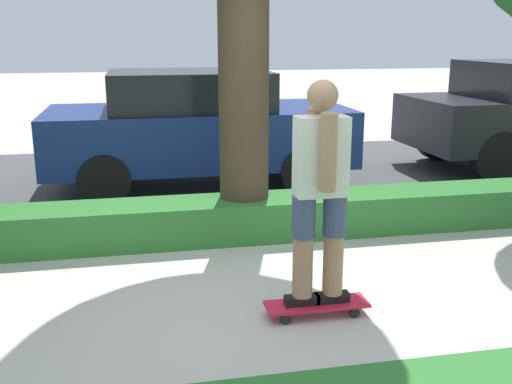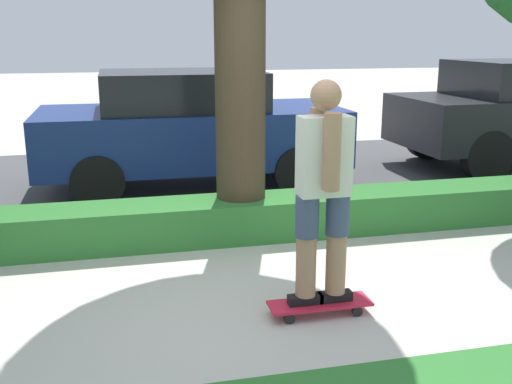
{
  "view_description": "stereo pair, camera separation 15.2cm",
  "coord_description": "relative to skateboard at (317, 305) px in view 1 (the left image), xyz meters",
  "views": [
    {
      "loc": [
        -0.78,
        -4.19,
        2.04
      ],
      "look_at": [
        0.19,
        0.6,
        0.75
      ],
      "focal_mm": 42.0,
      "sensor_mm": 36.0,
      "label": 1
    },
    {
      "loc": [
        -0.93,
        -4.16,
        2.04
      ],
      "look_at": [
        0.19,
        0.6,
        0.75
      ],
      "focal_mm": 42.0,
      "sensor_mm": 36.0,
      "label": 2
    }
  ],
  "objects": [
    {
      "name": "parked_car_middle",
      "position": [
        -0.43,
        4.19,
        0.74
      ],
      "size": [
        4.06,
        1.9,
        1.56
      ],
      "rotation": [
        0.0,
        0.0,
        0.0
      ],
      "color": "navy",
      "rests_on": "ground_plane"
    },
    {
      "name": "hedge_row",
      "position": [
        -0.48,
        1.86,
        0.13
      ],
      "size": [
        18.64,
        0.6,
        0.41
      ],
      "color": "#2D702D",
      "rests_on": "ground_plane"
    },
    {
      "name": "ground_plane",
      "position": [
        -0.48,
        0.26,
        -0.08
      ],
      "size": [
        60.0,
        60.0,
        0.0
      ],
      "primitive_type": "plane",
      "color": "#BCB7AD"
    },
    {
      "name": "street_asphalt",
      "position": [
        -0.48,
        4.46,
        -0.07
      ],
      "size": [
        18.64,
        5.0,
        0.01
      ],
      "color": "#474749",
      "rests_on": "ground_plane"
    },
    {
      "name": "skateboard",
      "position": [
        0.0,
        0.0,
        0.0
      ],
      "size": [
        0.77,
        0.24,
        0.1
      ],
      "color": "red",
      "rests_on": "ground_plane"
    },
    {
      "name": "skater_person",
      "position": [
        -0.0,
        -0.0,
        0.9
      ],
      "size": [
        0.49,
        0.42,
        1.65
      ],
      "color": "black",
      "rests_on": "skateboard"
    }
  ]
}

